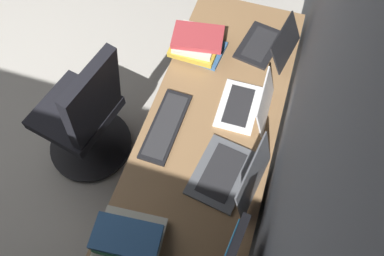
% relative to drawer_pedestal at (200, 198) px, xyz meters
% --- Properties ---
extents(wall_back, '(5.08, 0.10, 2.60)m').
position_rel_drawer_pedestal_xyz_m(wall_back, '(-0.35, 0.37, 0.95)').
color(wall_back, '#8C939E').
rests_on(wall_back, ground).
extents(desk, '(2.16, 0.66, 0.73)m').
position_rel_drawer_pedestal_xyz_m(desk, '(-0.09, -0.03, 0.32)').
color(desk, '#936D47').
rests_on(desk, ground).
extents(drawer_pedestal, '(0.40, 0.51, 0.69)m').
position_rel_drawer_pedestal_xyz_m(drawer_pedestal, '(0.00, 0.00, 0.00)').
color(drawer_pedestal, '#936D47').
rests_on(drawer_pedestal, ground).
extents(laptop_leftmost, '(0.38, 0.35, 0.23)m').
position_rel_drawer_pedestal_xyz_m(laptop_leftmost, '(-0.01, 0.15, 0.44)').
color(laptop_leftmost, '#595B60').
rests_on(laptop_leftmost, desk).
extents(laptop_left, '(0.30, 0.26, 0.20)m').
position_rel_drawer_pedestal_xyz_m(laptop_left, '(-0.40, 0.13, 0.43)').
color(laptop_left, white).
rests_on(laptop_left, desk).
extents(laptop_center, '(0.35, 0.34, 0.18)m').
position_rel_drawer_pedestal_xyz_m(laptop_center, '(-0.84, 0.15, 0.43)').
color(laptop_center, black).
rests_on(laptop_center, desk).
extents(keyboard_main, '(0.42, 0.15, 0.02)m').
position_rel_drawer_pedestal_xyz_m(keyboard_main, '(-0.18, -0.24, 0.39)').
color(keyboard_main, black).
rests_on(keyboard_main, desk).
extents(book_stack_near, '(0.26, 0.30, 0.10)m').
position_rel_drawer_pedestal_xyz_m(book_stack_near, '(0.41, -0.21, 0.43)').
color(book_stack_near, '#3D8456').
rests_on(book_stack_near, desk).
extents(book_stack_far, '(0.26, 0.31, 0.12)m').
position_rel_drawer_pedestal_xyz_m(book_stack_far, '(-0.71, -0.24, 0.44)').
color(book_stack_far, '#38669E').
rests_on(book_stack_far, desk).
extents(office_chair, '(0.56, 0.59, 0.97)m').
position_rel_drawer_pedestal_xyz_m(office_chair, '(-0.23, -0.79, 0.11)').
color(office_chair, black).
rests_on(office_chair, ground).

